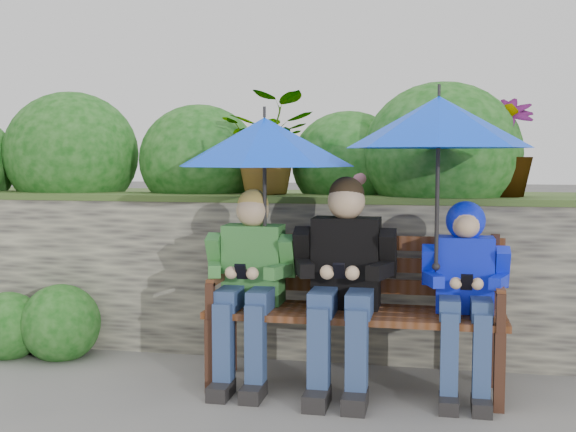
% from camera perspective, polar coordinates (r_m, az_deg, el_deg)
% --- Properties ---
extents(ground, '(60.00, 60.00, 0.00)m').
position_cam_1_polar(ground, '(4.09, -0.29, -13.49)').
color(ground, '#595959').
rests_on(ground, ground).
extents(garden_backdrop, '(8.00, 2.87, 1.79)m').
position_cam_1_polar(garden_backdrop, '(5.49, 2.42, -1.92)').
color(garden_backdrop, '#44413D').
rests_on(garden_backdrop, ground).
extents(park_bench, '(1.62, 0.47, 0.85)m').
position_cam_1_polar(park_bench, '(4.05, 5.35, -6.62)').
color(park_bench, '#3A2116').
rests_on(park_bench, ground).
extents(boy_left, '(0.50, 0.58, 1.09)m').
position_cam_1_polar(boy_left, '(4.06, -3.06, -4.82)').
color(boy_left, '#2B6928').
rests_on(boy_left, ground).
extents(boy_middle, '(0.56, 0.64, 1.17)m').
position_cam_1_polar(boy_middle, '(3.95, 4.45, -4.65)').
color(boy_middle, black).
rests_on(boy_middle, ground).
extents(boy_right, '(0.45, 0.55, 1.04)m').
position_cam_1_polar(boy_right, '(3.95, 13.82, -4.99)').
color(boy_right, '#050CE3').
rests_on(boy_right, ground).
extents(umbrella_left, '(1.00, 1.00, 0.90)m').
position_cam_1_polar(umbrella_left, '(4.03, -1.87, 5.86)').
color(umbrella_left, '#0039EE').
rests_on(umbrella_left, ground).
extents(umbrella_right, '(0.96, 0.96, 0.97)m').
position_cam_1_polar(umbrella_right, '(3.85, 11.81, 7.27)').
color(umbrella_right, '#0039EE').
rests_on(umbrella_right, ground).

